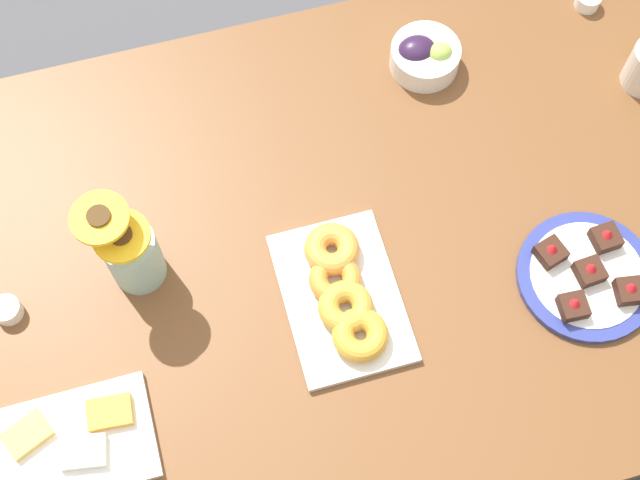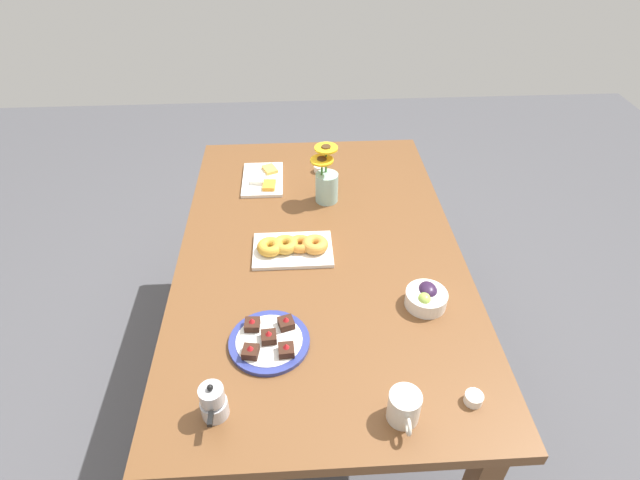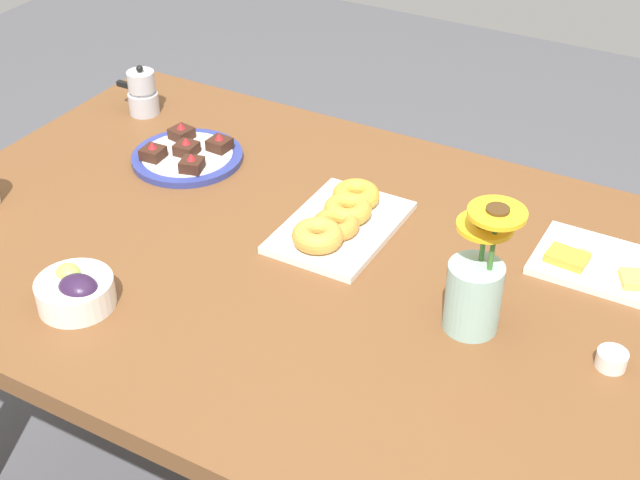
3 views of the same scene
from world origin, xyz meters
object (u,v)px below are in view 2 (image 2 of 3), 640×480
at_px(grape_bowl, 426,297).
at_px(jam_cup_honey, 319,168).
at_px(dining_table, 320,266).
at_px(flower_vase, 326,183).
at_px(dessert_plate, 269,341).
at_px(moka_pot, 213,402).
at_px(jam_cup_berry, 474,398).
at_px(coffee_mug, 404,407).
at_px(croissant_platter, 293,247).
at_px(cheese_platter, 263,179).

relative_size(grape_bowl, jam_cup_honey, 2.72).
height_order(dining_table, flower_vase, flower_vase).
bearing_deg(dessert_plate, flower_vase, 163.52).
height_order(jam_cup_honey, flower_vase, flower_vase).
bearing_deg(moka_pot, jam_cup_berry, 89.68).
bearing_deg(dessert_plate, jam_cup_berry, 67.30).
bearing_deg(coffee_mug, dining_table, -165.88).
height_order(dining_table, coffee_mug, coffee_mug).
height_order(jam_cup_berry, dessert_plate, dessert_plate).
distance_m(grape_bowl, flower_vase, 0.66).
xyz_separation_m(croissant_platter, flower_vase, (-0.32, 0.14, 0.06)).
relative_size(jam_cup_honey, flower_vase, 0.20).
bearing_deg(moka_pot, dining_table, 154.60).
distance_m(dining_table, dessert_plate, 0.46).
height_order(cheese_platter, moka_pot, moka_pot).
height_order(cheese_platter, jam_cup_honey, cheese_platter).
xyz_separation_m(dining_table, grape_bowl, (0.29, 0.32, 0.12)).
bearing_deg(jam_cup_berry, grape_bowl, -172.38).
xyz_separation_m(dessert_plate, moka_pot, (0.22, -0.13, 0.04)).
height_order(grape_bowl, croissant_platter, grape_bowl).
bearing_deg(jam_cup_honey, grape_bowl, 19.28).
relative_size(cheese_platter, jam_cup_berry, 5.42).
distance_m(cheese_platter, croissant_platter, 0.49).
distance_m(croissant_platter, flower_vase, 0.35).
bearing_deg(cheese_platter, dining_table, 25.03).
height_order(jam_cup_honey, moka_pot, moka_pot).
xyz_separation_m(dining_table, cheese_platter, (-0.46, -0.22, 0.10)).
relative_size(croissant_platter, dessert_plate, 1.19).
height_order(coffee_mug, moka_pot, moka_pot).
xyz_separation_m(cheese_platter, dessert_plate, (0.88, 0.04, 0.00)).
height_order(dining_table, dessert_plate, dessert_plate).
bearing_deg(moka_pot, croissant_platter, 161.77).
xyz_separation_m(cheese_platter, jam_cup_honey, (-0.07, 0.24, 0.01)).
height_order(dining_table, cheese_platter, cheese_platter).
bearing_deg(grape_bowl, cheese_platter, -144.80).
distance_m(croissant_platter, jam_cup_honey, 0.56).
distance_m(dessert_plate, flower_vase, 0.76).
bearing_deg(croissant_platter, coffee_mug, 21.88).
bearing_deg(flower_vase, moka_pot, -20.13).
height_order(dining_table, moka_pot, moka_pot).
distance_m(dining_table, jam_cup_berry, 0.75).
bearing_deg(jam_cup_berry, moka_pot, -90.32).
relative_size(dining_table, dessert_plate, 6.78).
xyz_separation_m(jam_cup_honey, moka_pot, (1.17, -0.33, 0.03)).
distance_m(dessert_plate, moka_pot, 0.26).
bearing_deg(croissant_platter, dining_table, 96.93).
bearing_deg(dining_table, croissant_platter, -83.07).
bearing_deg(flower_vase, grape_bowl, 24.52).
distance_m(jam_cup_honey, flower_vase, 0.23).
relative_size(coffee_mug, moka_pot, 0.99).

